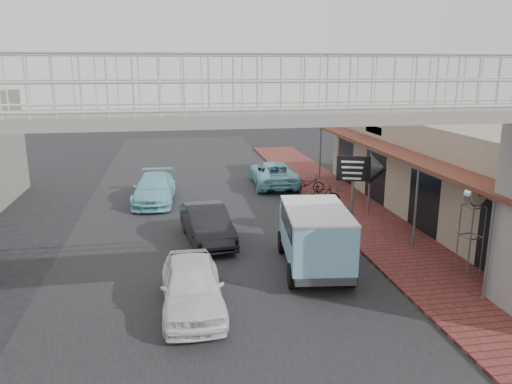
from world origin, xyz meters
name	(u,v)px	position (x,y,z in m)	size (l,w,h in m)	color
ground	(215,274)	(0.00, 0.00, 0.00)	(120.00, 120.00, 0.00)	black
road_strip	(215,274)	(0.00, 0.00, 0.01)	(10.00, 60.00, 0.01)	black
sidewalk	(378,230)	(6.50, 3.00, 0.05)	(3.00, 40.00, 0.10)	brown
shophouse_row	(475,170)	(10.97, 4.00, 2.01)	(7.20, 18.00, 4.00)	gray
footbridge	(229,210)	(0.00, -4.00, 3.18)	(16.40, 2.40, 6.34)	gray
white_hatchback	(192,286)	(-0.77, -2.11, 0.66)	(1.56, 3.88, 1.32)	white
dark_sedan	(207,224)	(0.00, 3.00, 0.65)	(1.38, 3.96, 1.30)	black
angkot_curb	(273,173)	(4.09, 11.07, 0.65)	(2.14, 4.65, 1.29)	#7BC7D5
angkot_far	(154,189)	(-1.98, 8.72, 0.64)	(1.78, 4.38, 1.27)	#7FCDDC
angkot_van	(315,230)	(3.06, -0.09, 1.27)	(2.29, 4.27, 2.01)	black
motorcycle_near	(307,184)	(5.37, 8.98, 0.53)	(0.57, 1.63, 0.86)	black
motorcycle_far	(322,196)	(5.30, 6.33, 0.58)	(0.46, 1.61, 0.97)	black
street_clock	(475,199)	(7.50, -1.30, 2.36)	(0.70, 0.62, 2.72)	#59595B
arrow_sign	(375,170)	(5.90, 2.21, 2.56)	(1.84, 1.23, 3.04)	#59595B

